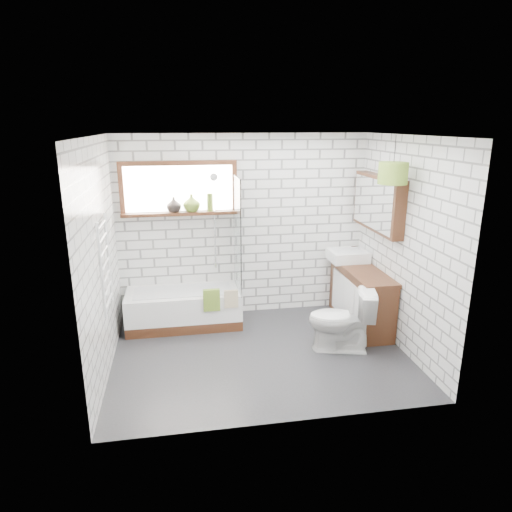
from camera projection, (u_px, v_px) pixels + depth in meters
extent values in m
cube|color=#262629|center=(260.00, 354.00, 5.39)|extent=(3.40, 2.60, 0.01)
cube|color=white|center=(261.00, 135.00, 4.69)|extent=(3.40, 2.60, 0.01)
cube|color=white|center=(243.00, 227.00, 6.28)|extent=(3.40, 0.01, 2.50)
cube|color=white|center=(289.00, 294.00, 3.81)|extent=(3.40, 0.01, 2.50)
cube|color=white|center=(100.00, 260.00, 4.76)|extent=(0.01, 2.60, 2.50)
cube|color=white|center=(404.00, 245.00, 5.32)|extent=(0.01, 2.60, 2.50)
cube|color=#351A0E|center=(179.00, 189.00, 5.94)|extent=(1.52, 0.16, 0.68)
cube|color=white|center=(105.00, 264.00, 4.78)|extent=(0.06, 0.52, 1.00)
cube|color=#351A0E|center=(378.00, 203.00, 5.76)|extent=(0.16, 1.20, 0.70)
cylinder|color=silver|center=(214.00, 221.00, 6.14)|extent=(0.02, 0.02, 1.30)
cube|color=white|center=(184.00, 308.00, 6.10)|extent=(1.50, 0.66, 0.48)
cube|color=white|center=(237.00, 234.00, 5.94)|extent=(0.02, 0.72, 1.50)
cube|color=olive|center=(212.00, 300.00, 5.78)|extent=(0.21, 0.06, 0.29)
cube|color=tan|center=(231.00, 299.00, 5.82)|extent=(0.18, 0.04, 0.23)
cube|color=#351A0E|center=(361.00, 297.00, 6.10)|extent=(0.44, 1.36, 0.78)
cube|color=white|center=(348.00, 256.00, 6.34)|extent=(0.51, 0.44, 0.15)
cylinder|color=silver|center=(359.00, 251.00, 6.35)|extent=(0.04, 0.04, 0.16)
imported|color=white|center=(341.00, 320.00, 5.39)|extent=(0.61, 0.84, 0.77)
imported|color=olive|center=(192.00, 204.00, 5.99)|extent=(0.23, 0.23, 0.23)
imported|color=black|center=(174.00, 206.00, 5.96)|extent=(0.22, 0.22, 0.20)
cylinder|color=olive|center=(210.00, 204.00, 6.03)|extent=(0.08, 0.08, 0.23)
cylinder|color=olive|center=(393.00, 173.00, 4.96)|extent=(0.32, 0.32, 0.24)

